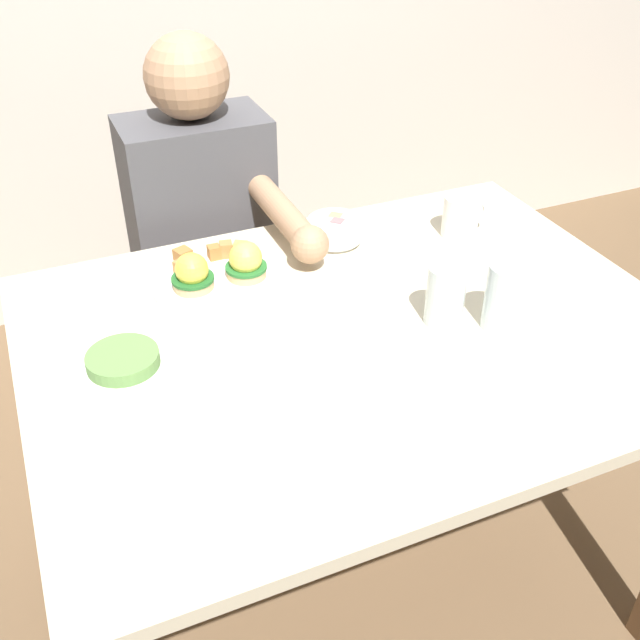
{
  "coord_description": "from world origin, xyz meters",
  "views": [
    {
      "loc": [
        -0.51,
        -1.0,
        1.54
      ],
      "look_at": [
        -0.08,
        0.0,
        0.78
      ],
      "focal_mm": 41.79,
      "sensor_mm": 36.0,
      "label": 1
    }
  ],
  "objects": [
    {
      "name": "ground_plane",
      "position": [
        0.0,
        0.0,
        0.0
      ],
      "size": [
        6.0,
        6.0,
        0.0
      ],
      "primitive_type": "plane",
      "color": "brown"
    },
    {
      "name": "dining_table",
      "position": [
        0.0,
        0.0,
        0.63
      ],
      "size": [
        1.2,
        0.9,
        0.74
      ],
      "color": "beige",
      "rests_on": "ground_plane"
    },
    {
      "name": "eggs_benedict_plate",
      "position": [
        -0.19,
        0.25,
        0.77
      ],
      "size": [
        0.27,
        0.27,
        0.09
      ],
      "color": "white",
      "rests_on": "dining_table"
    },
    {
      "name": "fruit_bowl",
      "position": [
        0.1,
        0.32,
        0.77
      ],
      "size": [
        0.12,
        0.12,
        0.06
      ],
      "color": "white",
      "rests_on": "dining_table"
    },
    {
      "name": "coffee_mug",
      "position": [
        0.37,
        0.24,
        0.79
      ],
      "size": [
        0.11,
        0.08,
        0.09
      ],
      "color": "white",
      "rests_on": "dining_table"
    },
    {
      "name": "fork",
      "position": [
        -0.25,
        -0.26,
        0.74
      ],
      "size": [
        0.15,
        0.07,
        0.0
      ],
      "color": "silver",
      "rests_on": "dining_table"
    },
    {
      "name": "water_glass_near",
      "position": [
        0.25,
        -0.1,
        0.8
      ],
      "size": [
        0.08,
        0.08,
        0.13
      ],
      "color": "silver",
      "rests_on": "dining_table"
    },
    {
      "name": "water_glass_far",
      "position": [
        0.16,
        -0.04,
        0.79
      ],
      "size": [
        0.07,
        0.07,
        0.12
      ],
      "color": "silver",
      "rests_on": "dining_table"
    },
    {
      "name": "side_plate",
      "position": [
        -0.42,
        0.05,
        0.75
      ],
      "size": [
        0.2,
        0.2,
        0.04
      ],
      "color": "white",
      "rests_on": "dining_table"
    },
    {
      "name": "diner_person",
      "position": [
        -0.12,
        0.6,
        0.65
      ],
      "size": [
        0.34,
        0.54,
        1.14
      ],
      "color": "#33333D",
      "rests_on": "ground_plane"
    }
  ]
}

